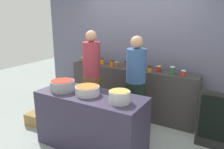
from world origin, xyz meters
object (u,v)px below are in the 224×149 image
(preserve_jar_7, at_px, (143,67))
(cooking_pot_right, at_px, (120,97))
(preserve_jar_5, at_px, (126,64))
(cook_in_cap, at_px, (136,90))
(preserve_jar_4, at_px, (117,64))
(preserve_jar_8, at_px, (150,69))
(preserve_jar_3, at_px, (112,64))
(cooking_pot_center, at_px, (87,90))
(preserve_jar_2, at_px, (102,61))
(preserve_jar_6, at_px, (132,66))
(preserve_jar_10, at_px, (172,70))
(cook_with_tongs, at_px, (92,84))
(bread_crate, at_px, (39,119))
(cooking_pot_left, at_px, (63,86))
(chalkboard_sign, at_px, (214,121))
(preserve_jar_1, at_px, (91,60))
(preserve_jar_11, at_px, (183,73))
(preserve_jar_9, at_px, (159,69))

(preserve_jar_7, relative_size, cooking_pot_right, 0.37)
(preserve_jar_5, xyz_separation_m, cook_in_cap, (0.51, -0.62, -0.28))
(preserve_jar_4, height_order, preserve_jar_8, preserve_jar_4)
(preserve_jar_3, relative_size, cooking_pot_center, 0.34)
(preserve_jar_2, height_order, preserve_jar_6, same)
(cook_in_cap, bearing_deg, preserve_jar_10, 50.47)
(cooking_pot_right, relative_size, cook_in_cap, 0.17)
(cook_with_tongs, height_order, bread_crate, cook_with_tongs)
(preserve_jar_5, xyz_separation_m, preserve_jar_6, (0.16, -0.03, -0.00))
(preserve_jar_3, relative_size, cooking_pot_left, 0.33)
(cooking_pot_center, relative_size, chalkboard_sign, 0.39)
(preserve_jar_4, bearing_deg, cooking_pot_right, -59.68)
(preserve_jar_6, bearing_deg, cooking_pot_center, -92.92)
(preserve_jar_1, xyz_separation_m, cooking_pot_left, (0.52, -1.51, -0.10))
(preserve_jar_7, distance_m, preserve_jar_11, 0.80)
(preserve_jar_9, bearing_deg, bread_crate, -144.68)
(preserve_jar_5, height_order, preserve_jar_11, preserve_jar_5)
(cook_with_tongs, bearing_deg, preserve_jar_2, 111.03)
(preserve_jar_10, height_order, chalkboard_sign, preserve_jar_10)
(preserve_jar_4, height_order, preserve_jar_7, preserve_jar_4)
(preserve_jar_7, height_order, chalkboard_sign, preserve_jar_7)
(preserve_jar_6, xyz_separation_m, bread_crate, (-1.34, -1.31, -0.96))
(cook_in_cap, distance_m, chalkboard_sign, 1.32)
(cooking_pot_right, xyz_separation_m, bread_crate, (-1.83, 0.14, -0.86))
(preserve_jar_11, bearing_deg, preserve_jar_6, 177.12)
(preserve_jar_11, relative_size, cook_in_cap, 0.06)
(preserve_jar_5, distance_m, preserve_jar_11, 1.18)
(preserve_jar_1, bearing_deg, chalkboard_sign, -11.11)
(preserve_jar_10, relative_size, cook_with_tongs, 0.08)
(preserve_jar_1, bearing_deg, cooking_pot_right, -44.08)
(preserve_jar_8, xyz_separation_m, cooking_pot_center, (-0.46, -1.37, -0.10))
(preserve_jar_1, bearing_deg, preserve_jar_2, 2.16)
(preserve_jar_9, bearing_deg, chalkboard_sign, -24.83)
(preserve_jar_4, distance_m, preserve_jar_11, 1.35)
(preserve_jar_1, relative_size, cook_with_tongs, 0.08)
(preserve_jar_2, xyz_separation_m, preserve_jar_3, (0.30, -0.10, 0.00))
(preserve_jar_8, bearing_deg, cook_with_tongs, -137.51)
(preserve_jar_2, bearing_deg, preserve_jar_5, -2.08)
(preserve_jar_3, bearing_deg, preserve_jar_7, 6.53)
(preserve_jar_3, relative_size, preserve_jar_4, 1.09)
(preserve_jar_7, relative_size, bread_crate, 0.23)
(preserve_jar_10, relative_size, cook_in_cap, 0.08)
(cook_in_cap, bearing_deg, preserve_jar_7, 101.05)
(preserve_jar_6, bearing_deg, preserve_jar_5, 168.94)
(preserve_jar_11, height_order, cooking_pot_right, preserve_jar_11)
(preserve_jar_4, distance_m, preserve_jar_9, 0.87)
(preserve_jar_1, height_order, cook_with_tongs, cook_with_tongs)
(cook_with_tongs, xyz_separation_m, cook_in_cap, (0.77, 0.20, -0.04))
(preserve_jar_7, bearing_deg, preserve_jar_6, -172.98)
(preserve_jar_10, bearing_deg, preserve_jar_6, 178.07)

